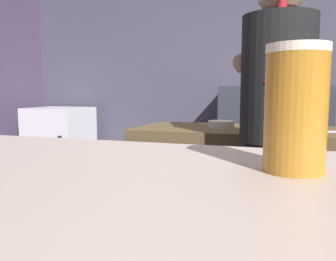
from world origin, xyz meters
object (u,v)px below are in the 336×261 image
object	(u,v)px
pint_glass_far	(295,109)
bottle_olive_oil	(296,77)
bottle_vinegar	(265,76)
bottle_hot_sauce	(304,75)
mixing_bowl	(221,124)
bottle_soy	(292,77)
mini_fridge	(60,152)
chefs_knife	(329,132)
bartender	(276,123)

from	to	relation	value
pint_glass_far	bottle_olive_oil	distance (m)	2.97
bottle_vinegar	bottle_hot_sauce	xyz separation A→B (m)	(0.32, -0.05, 0.01)
mixing_bowl	bottle_hot_sauce	bearing A→B (deg)	64.25
bottle_vinegar	bottle_soy	xyz separation A→B (m)	(0.22, -0.09, -0.01)
mini_fridge	bottle_vinegar	bearing A→B (deg)	4.64
pint_glass_far	bottle_soy	xyz separation A→B (m)	(0.07, 2.77, 0.14)
bottle_vinegar	chefs_knife	bearing A→B (deg)	-71.57
pint_glass_far	bottle_soy	bearing A→B (deg)	88.47
bottle_vinegar	bottle_hot_sauce	size ratio (longest dim) A/B	0.92
bottle_olive_oil	mini_fridge	bearing A→B (deg)	-173.67
bartender	bottle_soy	distance (m)	1.54
mini_fridge	bartender	size ratio (longest dim) A/B	0.56
bottle_soy	bottle_hot_sauce	size ratio (longest dim) A/B	0.83
mixing_bowl	pint_glass_far	size ratio (longest dim) A/B	1.08
bartender	pint_glass_far	bearing A→B (deg)	177.19
mini_fridge	mixing_bowl	distance (m)	2.17
bartender	pint_glass_far	xyz separation A→B (m)	(0.03, -1.26, 0.13)
mixing_bowl	bottle_vinegar	xyz separation A→B (m)	(0.21, 1.16, 0.34)
mini_fridge	bottle_hot_sauce	size ratio (longest dim) A/B	3.76
pint_glass_far	bottle_hot_sauce	world-z (taller)	bottle_hot_sauce
mini_fridge	bartender	xyz separation A→B (m)	(2.21, -1.43, 0.50)
chefs_knife	bottle_hot_sauce	distance (m)	1.21
bartender	bottle_soy	world-z (taller)	bartender
bottle_olive_oil	bottle_vinegar	bearing A→B (deg)	-161.14
mini_fridge	bottle_soy	size ratio (longest dim) A/B	4.55
bottle_hot_sauce	bottle_olive_oil	bearing A→B (deg)	110.41
chefs_knife	bottle_soy	bearing A→B (deg)	81.20
mini_fridge	mixing_bowl	xyz separation A→B (m)	(1.88, -0.99, 0.45)
mini_fridge	pint_glass_far	size ratio (longest dim) A/B	6.33
mixing_bowl	bottle_soy	bearing A→B (deg)	67.89
chefs_knife	pint_glass_far	xyz separation A→B (m)	(-0.25, -1.67, 0.21)
bottle_vinegar	bottle_olive_oil	size ratio (longest dim) A/B	1.13
bartender	bottle_olive_oil	world-z (taller)	bartender
bottle_vinegar	bottle_soy	size ratio (longest dim) A/B	1.11
chefs_knife	bottle_olive_oil	distance (m)	1.34
pint_glass_far	bottle_vinegar	distance (m)	2.88
mini_fridge	bottle_soy	bearing A→B (deg)	1.91
chefs_knife	bottle_vinegar	distance (m)	1.31
bottle_olive_oil	chefs_knife	bearing A→B (deg)	-84.26
pint_glass_far	bottle_vinegar	xyz separation A→B (m)	(-0.15, 2.87, 0.15)
mixing_bowl	bottle_soy	world-z (taller)	bottle_soy
bartender	bottle_olive_oil	xyz separation A→B (m)	(0.15, 1.70, 0.27)
mixing_bowl	chefs_knife	bearing A→B (deg)	-3.72
chefs_knife	bottle_olive_oil	size ratio (longest dim) A/B	1.17
mixing_bowl	pint_glass_far	xyz separation A→B (m)	(0.36, -1.71, 0.19)
bottle_olive_oil	bottle_soy	size ratio (longest dim) A/B	0.98
mini_fridge	bartender	distance (m)	2.68
bottle_hot_sauce	mini_fridge	bearing A→B (deg)	-177.20
mini_fridge	bottle_vinegar	world-z (taller)	bottle_vinegar
mini_fridge	chefs_knife	size ratio (longest dim) A/B	3.96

